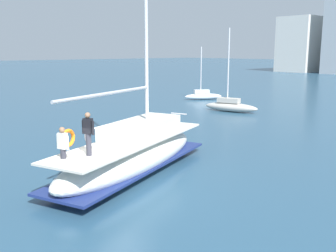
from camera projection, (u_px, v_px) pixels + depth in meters
name	position (u px, v px, depth m)	size (l,w,h in m)	color
ground_plane	(110.00, 191.00, 14.50)	(400.00, 400.00, 0.00)	#284C66
main_sailboat	(134.00, 152.00, 16.53)	(5.62, 9.83, 12.45)	white
moored_sloop_near	(203.00, 95.00, 41.47)	(2.93, 4.00, 5.59)	silver
moored_catamaran	(231.00, 106.00, 33.22)	(4.90, 2.41, 7.06)	#B7B2A8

